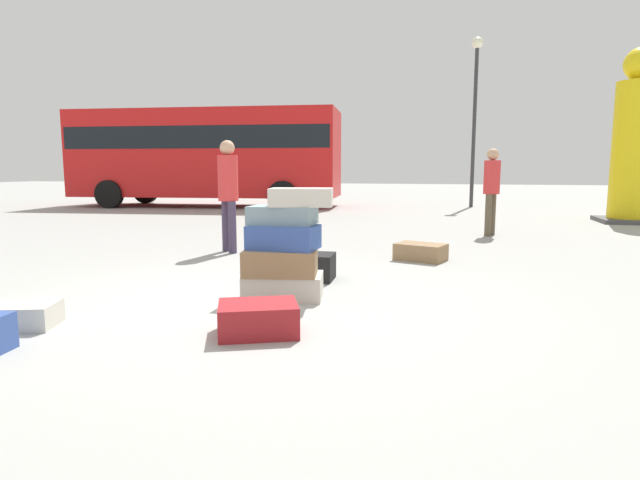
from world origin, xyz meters
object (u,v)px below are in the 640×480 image
at_px(person_tourist_with_camera, 228,186).
at_px(suitcase_cream_left_side, 23,315).
at_px(suitcase_black_foreground_near, 301,266).
at_px(suitcase_maroon_behind_tower, 258,319).
at_px(person_bearded_onlooker, 492,184).
at_px(suitcase_brown_white_trunk, 421,252).
at_px(lamp_post, 475,96).
at_px(parked_bus, 207,152).
at_px(suitcase_tower, 285,248).
at_px(yellow_dummy_statue, 635,146).

bearing_deg(person_tourist_with_camera, suitcase_cream_left_side, -50.80).
distance_m(suitcase_black_foreground_near, person_tourist_with_camera, 2.43).
bearing_deg(suitcase_maroon_behind_tower, person_bearded_onlooker, 49.17).
xyz_separation_m(suitcase_brown_white_trunk, lamp_post, (0.98, 10.74, 3.49)).
relative_size(parked_bus, lamp_post, 1.66).
height_order(suitcase_black_foreground_near, person_tourist_with_camera, person_tourist_with_camera).
xyz_separation_m(suitcase_brown_white_trunk, person_bearded_onlooker, (1.10, 3.07, 0.86)).
relative_size(suitcase_tower, yellow_dummy_statue, 0.27).
height_order(suitcase_black_foreground_near, lamp_post, lamp_post).
relative_size(suitcase_cream_left_side, suitcase_brown_white_trunk, 0.77).
relative_size(suitcase_maroon_behind_tower, parked_bus, 0.07).
distance_m(suitcase_black_foreground_near, parked_bus, 12.38).
distance_m(suitcase_tower, suitcase_black_foreground_near, 0.91).
relative_size(suitcase_cream_left_side, yellow_dummy_statue, 0.13).
height_order(suitcase_maroon_behind_tower, person_bearded_onlooker, person_bearded_onlooker).
relative_size(person_bearded_onlooker, yellow_dummy_statue, 0.41).
height_order(suitcase_black_foreground_near, person_bearded_onlooker, person_bearded_onlooker).
xyz_separation_m(person_bearded_onlooker, person_tourist_with_camera, (-3.96, -3.08, 0.02)).
relative_size(suitcase_maroon_behind_tower, person_bearded_onlooker, 0.36).
relative_size(suitcase_black_foreground_near, person_bearded_onlooker, 0.45).
relative_size(suitcase_brown_white_trunk, yellow_dummy_statue, 0.16).
bearing_deg(suitcase_tower, suitcase_brown_white_trunk, 64.68).
relative_size(suitcase_cream_left_side, person_bearded_onlooker, 0.31).
bearing_deg(suitcase_cream_left_side, yellow_dummy_statue, 36.34).
bearing_deg(suitcase_brown_white_trunk, person_bearded_onlooker, 88.82).
xyz_separation_m(suitcase_maroon_behind_tower, suitcase_cream_left_side, (-1.89, -0.30, -0.03)).
bearing_deg(lamp_post, suitcase_brown_white_trunk, -95.21).
bearing_deg(person_bearded_onlooker, parked_bus, -100.03).
distance_m(person_tourist_with_camera, lamp_post, 11.71).
distance_m(suitcase_black_foreground_near, lamp_post, 13.02).
bearing_deg(yellow_dummy_statue, suitcase_maroon_behind_tower, -118.47).
xyz_separation_m(suitcase_maroon_behind_tower, yellow_dummy_statue, (5.46, 10.08, 1.66)).
height_order(suitcase_maroon_behind_tower, lamp_post, lamp_post).
bearing_deg(parked_bus, lamp_post, 5.95).
bearing_deg(person_bearded_onlooker, suitcase_tower, 1.14).
relative_size(suitcase_tower, lamp_post, 0.20).
height_order(suitcase_brown_white_trunk, person_tourist_with_camera, person_tourist_with_camera).
bearing_deg(suitcase_black_foreground_near, suitcase_tower, -87.70).
bearing_deg(suitcase_brown_white_trunk, suitcase_black_foreground_near, -109.14).
bearing_deg(person_tourist_with_camera, person_bearded_onlooker, 77.51).
distance_m(suitcase_cream_left_side, yellow_dummy_statue, 12.83).
xyz_separation_m(suitcase_tower, person_tourist_with_camera, (-1.70, 2.44, 0.51)).
xyz_separation_m(suitcase_maroon_behind_tower, parked_bus, (-6.65, 12.46, 1.71)).
xyz_separation_m(yellow_dummy_statue, parked_bus, (-12.11, 2.38, 0.05)).
distance_m(suitcase_tower, person_bearded_onlooker, 5.99).
bearing_deg(suitcase_brown_white_trunk, suitcase_maroon_behind_tower, -86.94).
bearing_deg(suitcase_maroon_behind_tower, lamp_post, 58.77).
bearing_deg(yellow_dummy_statue, suitcase_tower, -122.23).
bearing_deg(person_bearded_onlooker, suitcase_black_foreground_near, -3.21).
height_order(suitcase_black_foreground_near, suitcase_brown_white_trunk, suitcase_black_foreground_near).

